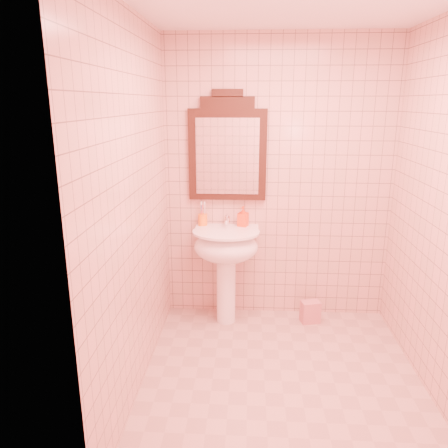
# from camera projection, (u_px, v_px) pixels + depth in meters

# --- Properties ---
(floor) EXTENTS (2.20, 2.20, 0.00)m
(floor) POSITION_uv_depth(u_px,v_px,m) (282.00, 381.00, 3.14)
(floor) COLOR tan
(floor) RESTS_ON ground
(back_wall) EXTENTS (2.00, 0.02, 2.50)m
(back_wall) POSITION_uv_depth(u_px,v_px,m) (278.00, 182.00, 3.86)
(back_wall) COLOR tan
(back_wall) RESTS_ON floor
(pedestal_sink) EXTENTS (0.58, 0.58, 0.86)m
(pedestal_sink) POSITION_uv_depth(u_px,v_px,m) (226.00, 253.00, 3.82)
(pedestal_sink) COLOR white
(pedestal_sink) RESTS_ON floor
(faucet) EXTENTS (0.04, 0.16, 0.11)m
(faucet) POSITION_uv_depth(u_px,v_px,m) (227.00, 220.00, 3.88)
(faucet) COLOR white
(faucet) RESTS_ON pedestal_sink
(mirror) EXTENTS (0.68, 0.06, 0.94)m
(mirror) POSITION_uv_depth(u_px,v_px,m) (227.00, 150.00, 3.78)
(mirror) COLOR black
(mirror) RESTS_ON back_wall
(toothbrush_cup) EXTENTS (0.08, 0.08, 0.19)m
(toothbrush_cup) POSITION_uv_depth(u_px,v_px,m) (203.00, 220.00, 3.92)
(toothbrush_cup) COLOR orange
(toothbrush_cup) RESTS_ON pedestal_sink
(soap_dispenser) EXTENTS (0.11, 0.11, 0.18)m
(soap_dispenser) POSITION_uv_depth(u_px,v_px,m) (243.00, 216.00, 3.88)
(soap_dispenser) COLOR red
(soap_dispenser) RESTS_ON pedestal_sink
(towel) EXTENTS (0.19, 0.15, 0.20)m
(towel) POSITION_uv_depth(u_px,v_px,m) (310.00, 312.00, 3.96)
(towel) COLOR tan
(towel) RESTS_ON floor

